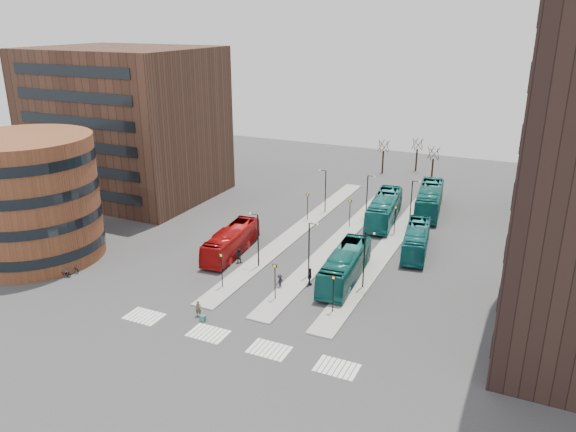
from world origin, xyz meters
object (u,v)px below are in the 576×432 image
at_px(commuter_b, 310,277).
at_px(teal_bus_d, 429,199).
at_px(red_bus, 231,241).
at_px(teal_bus_a, 345,266).
at_px(commuter_a, 239,256).
at_px(suitcase, 203,318).
at_px(teal_bus_b, 384,209).
at_px(teal_bus_c, 416,240).
at_px(traveller, 198,309).
at_px(bicycle_far, 73,268).
at_px(bicycle_near, 64,274).
at_px(commuter_c, 280,281).
at_px(bicycle_mid, 65,272).

bearing_deg(commuter_b, teal_bus_d, -21.69).
distance_m(red_bus, teal_bus_a, 14.35).
relative_size(commuter_a, commuter_b, 0.88).
xyz_separation_m(suitcase, commuter_b, (5.93, 10.89, 0.63)).
height_order(teal_bus_b, commuter_a, teal_bus_b).
relative_size(teal_bus_c, teal_bus_d, 0.83).
height_order(traveller, commuter_a, commuter_a).
height_order(commuter_a, commuter_b, commuter_b).
bearing_deg(teal_bus_c, suitcase, -128.23).
relative_size(teal_bus_a, teal_bus_c, 1.11).
bearing_deg(red_bus, bicycle_far, -143.81).
relative_size(teal_bus_b, commuter_b, 6.91).
xyz_separation_m(teal_bus_a, bicycle_near, (-27.30, -11.94, -1.26)).
bearing_deg(suitcase, teal_bus_b, 83.41).
bearing_deg(bicycle_far, commuter_b, -63.38).
height_order(teal_bus_b, commuter_c, teal_bus_b).
bearing_deg(teal_bus_a, bicycle_far, -162.98).
bearing_deg(commuter_b, teal_bus_b, -13.44).
bearing_deg(commuter_b, teal_bus_c, -39.95).
bearing_deg(teal_bus_d, commuter_b, -109.99).
height_order(teal_bus_a, commuter_c, teal_bus_a).
bearing_deg(commuter_a, teal_bus_d, -128.80).
height_order(suitcase, bicycle_far, bicycle_far).
relative_size(teal_bus_d, bicycle_mid, 7.90).
distance_m(red_bus, commuter_a, 2.75).
relative_size(red_bus, commuter_a, 6.79).
xyz_separation_m(suitcase, commuter_c, (3.44, 8.95, 0.45)).
bearing_deg(traveller, teal_bus_d, 46.93).
relative_size(commuter_b, bicycle_far, 1.09).
bearing_deg(teal_bus_c, teal_bus_d, 87.69).
distance_m(commuter_b, bicycle_far, 25.69).
bearing_deg(commuter_b, suitcase, 142.35).
bearing_deg(bicycle_near, commuter_a, -66.02).
xyz_separation_m(red_bus, commuter_a, (2.00, -1.73, -0.73)).
distance_m(red_bus, commuter_c, 10.49).
bearing_deg(red_bus, commuter_a, -46.45).
distance_m(bicycle_near, bicycle_mid, 0.18).
height_order(teal_bus_c, bicycle_near, teal_bus_c).
bearing_deg(bicycle_near, commuter_c, -84.00).
height_order(teal_bus_a, bicycle_mid, teal_bus_a).
bearing_deg(suitcase, traveller, 150.65).
xyz_separation_m(teal_bus_c, commuter_a, (-17.33, -11.45, -0.70)).
distance_m(teal_bus_b, bicycle_mid, 40.47).
xyz_separation_m(red_bus, teal_bus_c, (19.33, 9.72, -0.04)).
distance_m(red_bus, bicycle_near, 18.38).
distance_m(suitcase, commuter_b, 12.42).
relative_size(teal_bus_d, commuter_a, 8.01).
distance_m(teal_bus_a, teal_bus_b, 19.20).
bearing_deg(bicycle_near, suitcase, -107.41).
bearing_deg(bicycle_near, bicycle_far, -12.82).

